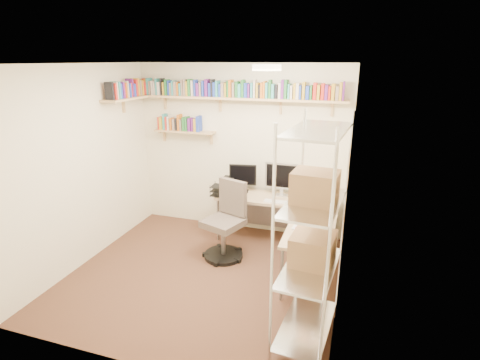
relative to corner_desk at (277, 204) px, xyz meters
The scene contains 6 objects.
ground 1.36m from the corner_desk, 125.73° to the right, with size 3.20×3.20×0.00m, color #492B1F.
room_shell 1.48m from the corner_desk, 125.58° to the right, with size 3.24×3.04×2.52m.
wall_shelves 1.80m from the corner_desk, 163.42° to the left, with size 3.12×1.09×0.80m.
corner_desk is the anchor object (origin of this frame).
office_chair 0.75m from the corner_desk, 145.02° to the right, with size 0.59×0.60×1.04m.
wire_rack 1.88m from the corner_desk, 68.23° to the right, with size 0.53×0.95×2.12m.
Camera 1 is at (1.65, -3.71, 2.54)m, focal length 28.00 mm.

